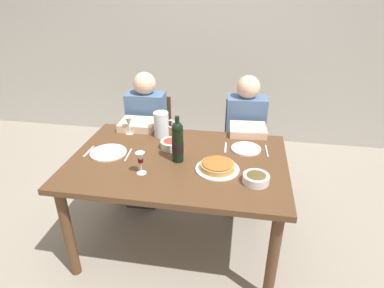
# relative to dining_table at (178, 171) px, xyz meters

# --- Properties ---
(ground_plane) EXTENTS (8.00, 8.00, 0.00)m
(ground_plane) POSITION_rel_dining_table_xyz_m (0.00, 0.00, -0.67)
(ground_plane) COLOR gray
(back_wall) EXTENTS (8.00, 0.10, 2.80)m
(back_wall) POSITION_rel_dining_table_xyz_m (0.00, 2.04, 0.73)
(back_wall) COLOR #B2ADA3
(back_wall) RESTS_ON ground
(dining_table) EXTENTS (1.50, 1.00, 0.76)m
(dining_table) POSITION_rel_dining_table_xyz_m (0.00, 0.00, 0.00)
(dining_table) COLOR brown
(dining_table) RESTS_ON ground
(wine_bottle) EXTENTS (0.08, 0.08, 0.33)m
(wine_bottle) POSITION_rel_dining_table_xyz_m (0.01, -0.02, 0.24)
(wine_bottle) COLOR black
(wine_bottle) RESTS_ON dining_table
(water_pitcher) EXTENTS (0.17, 0.12, 0.20)m
(water_pitcher) POSITION_rel_dining_table_xyz_m (-0.20, 0.35, 0.18)
(water_pitcher) COLOR silver
(water_pitcher) RESTS_ON dining_table
(baked_tart) EXTENTS (0.29, 0.29, 0.06)m
(baked_tart) POSITION_rel_dining_table_xyz_m (0.29, -0.09, 0.12)
(baked_tart) COLOR white
(baked_tart) RESTS_ON dining_table
(salad_bowl) EXTENTS (0.16, 0.16, 0.07)m
(salad_bowl) POSITION_rel_dining_table_xyz_m (-0.08, 0.16, 0.13)
(salad_bowl) COLOR silver
(salad_bowl) RESTS_ON dining_table
(olive_bowl) EXTENTS (0.16, 0.16, 0.06)m
(olive_bowl) POSITION_rel_dining_table_xyz_m (0.53, -0.20, 0.13)
(olive_bowl) COLOR white
(olive_bowl) RESTS_ON dining_table
(wine_glass_left_diner) EXTENTS (0.06, 0.06, 0.15)m
(wine_glass_left_diner) POSITION_rel_dining_table_xyz_m (-0.19, -0.22, 0.20)
(wine_glass_left_diner) COLOR silver
(wine_glass_left_diner) RESTS_ON dining_table
(wine_glass_right_diner) EXTENTS (0.06, 0.06, 0.14)m
(wine_glass_right_diner) POSITION_rel_dining_table_xyz_m (-0.47, 0.34, 0.19)
(wine_glass_right_diner) COLOR silver
(wine_glass_right_diner) RESTS_ON dining_table
(dinner_plate_left_setting) EXTENTS (0.22, 0.22, 0.01)m
(dinner_plate_left_setting) POSITION_rel_dining_table_xyz_m (0.46, 0.23, 0.10)
(dinner_plate_left_setting) COLOR white
(dinner_plate_left_setting) RESTS_ON dining_table
(dinner_plate_right_setting) EXTENTS (0.26, 0.26, 0.01)m
(dinner_plate_right_setting) POSITION_rel_dining_table_xyz_m (-0.51, -0.00, 0.10)
(dinner_plate_right_setting) COLOR silver
(dinner_plate_right_setting) RESTS_ON dining_table
(fork_left_setting) EXTENTS (0.02, 0.16, 0.00)m
(fork_left_setting) POSITION_rel_dining_table_xyz_m (0.31, 0.23, 0.09)
(fork_left_setting) COLOR silver
(fork_left_setting) RESTS_ON dining_table
(knife_left_setting) EXTENTS (0.02, 0.18, 0.00)m
(knife_left_setting) POSITION_rel_dining_table_xyz_m (0.61, 0.23, 0.09)
(knife_left_setting) COLOR silver
(knife_left_setting) RESTS_ON dining_table
(knife_right_setting) EXTENTS (0.02, 0.18, 0.00)m
(knife_right_setting) POSITION_rel_dining_table_xyz_m (-0.36, -0.00, 0.09)
(knife_right_setting) COLOR silver
(knife_right_setting) RESTS_ON dining_table
(spoon_right_setting) EXTENTS (0.02, 0.16, 0.00)m
(spoon_right_setting) POSITION_rel_dining_table_xyz_m (-0.66, -0.00, 0.09)
(spoon_right_setting) COLOR silver
(spoon_right_setting) RESTS_ON dining_table
(chair_left) EXTENTS (0.41, 0.41, 0.87)m
(chair_left) POSITION_rel_dining_table_xyz_m (-0.45, 0.87, -0.17)
(chair_left) COLOR brown
(chair_left) RESTS_ON ground
(diner_left) EXTENTS (0.35, 0.51, 1.16)m
(diner_left) POSITION_rel_dining_table_xyz_m (-0.45, 0.63, -0.05)
(diner_left) COLOR #4C6B93
(diner_left) RESTS_ON ground
(chair_right) EXTENTS (0.43, 0.43, 0.87)m
(chair_right) POSITION_rel_dining_table_xyz_m (0.44, 0.91, -0.17)
(chair_right) COLOR brown
(chair_right) RESTS_ON ground
(diner_right) EXTENTS (0.36, 0.52, 1.16)m
(diner_right) POSITION_rel_dining_table_xyz_m (0.46, 0.68, -0.05)
(diner_right) COLOR #4C6B93
(diner_right) RESTS_ON ground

